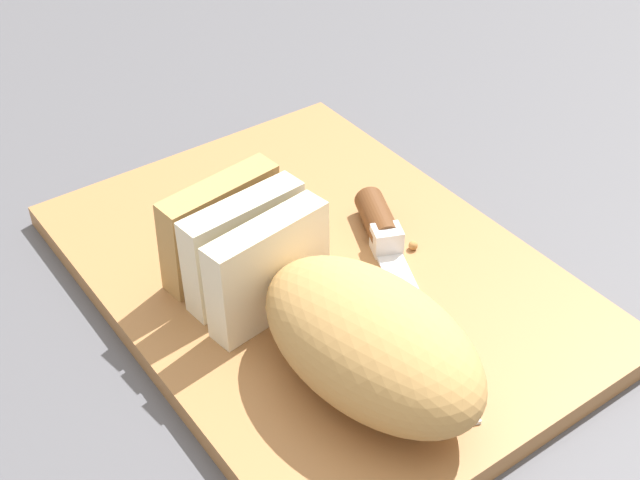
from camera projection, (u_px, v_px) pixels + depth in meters
name	position (u px, v px, depth m)	size (l,w,h in m)	color
ground_plane	(320.00, 286.00, 0.71)	(3.00, 3.00, 0.00)	#4C4C51
cutting_board	(320.00, 278.00, 0.70)	(0.44, 0.32, 0.02)	#9E6B3D
bread_loaf	(332.00, 313.00, 0.60)	(0.28, 0.13, 0.08)	tan
bread_knife	(387.00, 243.00, 0.71)	(0.23, 0.12, 0.02)	silver
crumb_near_knife	(413.00, 245.00, 0.72)	(0.01, 0.01, 0.01)	#A8753D
crumb_near_loaf	(342.00, 347.00, 0.63)	(0.01, 0.01, 0.01)	#A8753D
crumb_stray_left	(399.00, 302.00, 0.66)	(0.01, 0.01, 0.01)	#A8753D
crumb_stray_right	(304.00, 310.00, 0.66)	(0.00, 0.00, 0.00)	#A8753D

